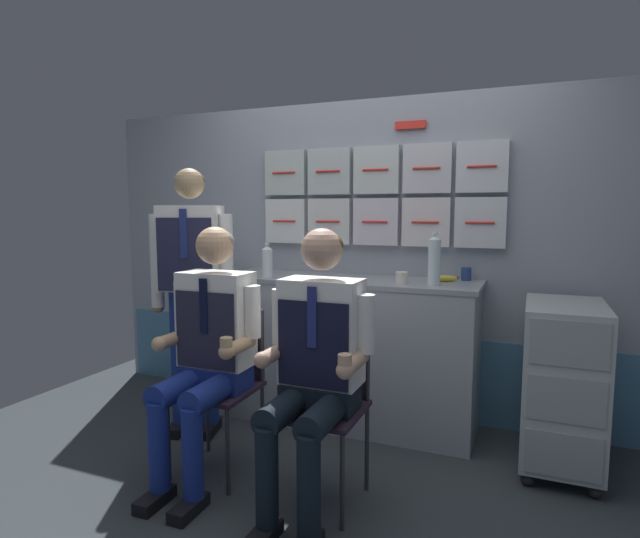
% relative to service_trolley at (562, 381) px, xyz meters
% --- Properties ---
extents(ground, '(4.80, 4.80, 0.04)m').
position_rel_service_trolley_xyz_m(ground, '(-1.23, -0.93, -0.51)').
color(ground, '#30373B').
extents(galley_bulkhead, '(4.20, 0.14, 2.15)m').
position_rel_service_trolley_xyz_m(galley_bulkhead, '(-1.23, 0.44, 0.59)').
color(galley_bulkhead, '#8D96A4').
rests_on(galley_bulkhead, ground).
extents(galley_counter, '(1.71, 0.53, 0.96)m').
position_rel_service_trolley_xyz_m(galley_counter, '(-1.30, 0.16, -0.00)').
color(galley_counter, '#959DA7').
rests_on(galley_counter, ground).
extents(service_trolley, '(0.40, 0.65, 0.91)m').
position_rel_service_trolley_xyz_m(service_trolley, '(0.00, 0.00, 0.00)').
color(service_trolley, black).
rests_on(service_trolley, ground).
extents(folding_chair_left, '(0.41, 0.41, 0.87)m').
position_rel_service_trolley_xyz_m(folding_chair_left, '(-1.71, -0.66, 0.05)').
color(folding_chair_left, '#2D2D33').
rests_on(folding_chair_left, ground).
extents(crew_member_left, '(0.52, 0.63, 1.32)m').
position_rel_service_trolley_xyz_m(crew_member_left, '(-1.71, -0.82, 0.25)').
color(crew_member_left, black).
rests_on(crew_member_left, ground).
extents(folding_chair_right, '(0.40, 0.40, 0.87)m').
position_rel_service_trolley_xyz_m(folding_chair_right, '(-1.09, -0.71, 0.05)').
color(folding_chair_right, '#2D2D33').
rests_on(folding_chair_right, ground).
extents(crew_member_right, '(0.52, 0.63, 1.32)m').
position_rel_service_trolley_xyz_m(crew_member_right, '(-1.09, -0.87, 0.25)').
color(crew_member_right, black).
rests_on(crew_member_right, ground).
extents(crew_member_standing, '(0.51, 0.34, 1.66)m').
position_rel_service_trolley_xyz_m(crew_member_standing, '(-2.13, -0.38, 0.50)').
color(crew_member_standing, black).
rests_on(crew_member_standing, ground).
extents(water_bottle_short, '(0.07, 0.07, 0.31)m').
position_rel_service_trolley_xyz_m(water_bottle_short, '(-0.71, 0.07, 0.63)').
color(water_bottle_short, silver).
rests_on(water_bottle_short, galley_counter).
extents(sparkling_bottle_green, '(0.07, 0.07, 0.23)m').
position_rel_service_trolley_xyz_m(sparkling_bottle_green, '(-1.80, 0.00, 0.58)').
color(sparkling_bottle_green, silver).
rests_on(sparkling_bottle_green, galley_counter).
extents(coffee_cup_white, '(0.06, 0.06, 0.08)m').
position_rel_service_trolley_xyz_m(coffee_cup_white, '(-0.56, 0.34, 0.52)').
color(coffee_cup_white, navy).
rests_on(coffee_cup_white, galley_counter).
extents(espresso_cup_small, '(0.07, 0.07, 0.07)m').
position_rel_service_trolley_xyz_m(espresso_cup_small, '(-0.90, 0.05, 0.51)').
color(espresso_cup_small, silver).
rests_on(espresso_cup_small, galley_counter).
extents(snack_banana, '(0.17, 0.10, 0.04)m').
position_rel_service_trolley_xyz_m(snack_banana, '(-0.68, 0.23, 0.50)').
color(snack_banana, yellow).
rests_on(snack_banana, galley_counter).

